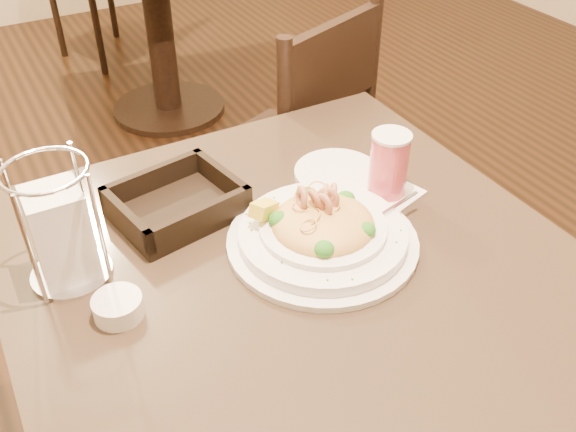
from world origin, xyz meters
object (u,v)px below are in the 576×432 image
background_table (156,2)px  butter_ramekin (118,307)px  pasta_bowl (322,231)px  napkin_caddy (61,232)px  side_plate (337,173)px  dining_chair_near (291,154)px  main_table (293,358)px  drink_glass (389,165)px  bread_basket (177,205)px

background_table → butter_ramekin: butter_ramekin is taller
pasta_bowl → napkin_caddy: napkin_caddy is taller
side_plate → dining_chair_near: bearing=71.1°
napkin_caddy → butter_ramekin: napkin_caddy is taller
main_table → dining_chair_near: dining_chair_near is taller
background_table → drink_glass: size_ratio=7.12×
main_table → side_plate: 0.36m
dining_chair_near → side_plate: (-0.16, -0.48, 0.27)m
pasta_bowl → side_plate: (0.14, 0.16, -0.02)m
napkin_caddy → pasta_bowl: bearing=-18.5°
side_plate → drink_glass: bearing=-63.1°
main_table → drink_glass: bearing=19.2°
dining_chair_near → bread_basket: size_ratio=3.92×
drink_glass → butter_ramekin: drink_glass is taller
bread_basket → side_plate: bread_basket is taller
dining_chair_near → pasta_bowl: (-0.30, -0.65, 0.29)m
dining_chair_near → pasta_bowl: dining_chair_near is taller
side_plate → butter_ramekin: butter_ramekin is taller
main_table → side_plate: size_ratio=5.37×
pasta_bowl → napkin_caddy: bearing=161.5°
napkin_caddy → main_table: bearing=-24.0°
background_table → side_plate: bearing=-97.6°
main_table → dining_chair_near: bearing=61.2°
bread_basket → side_plate: size_ratio=1.42×
dining_chair_near → butter_ramekin: (-0.65, -0.64, 0.28)m
pasta_bowl → drink_glass: (0.18, 0.07, 0.03)m
drink_glass → napkin_caddy: napkin_caddy is taller
drink_glass → bread_basket: 0.39m
butter_ramekin → dining_chair_near: bearing=44.6°
pasta_bowl → drink_glass: size_ratio=2.58×
dining_chair_near → bread_basket: (-0.48, -0.45, 0.28)m
butter_ramekin → side_plate: bearing=18.2°
dining_chair_near → napkin_caddy: bearing=15.6°
main_table → side_plate: bearing=42.3°
napkin_caddy → side_plate: 0.53m
main_table → butter_ramekin: 0.39m
drink_glass → side_plate: drink_glass is taller
dining_chair_near → drink_glass: bearing=57.2°
main_table → napkin_caddy: size_ratio=4.42×
dining_chair_near → butter_ramekin: bearing=23.3°
napkin_caddy → background_table: bearing=67.4°
pasta_bowl → bread_basket: 0.27m
main_table → dining_chair_near: size_ratio=0.97×
pasta_bowl → butter_ramekin: 0.35m
main_table → side_plate: side_plate is taller
pasta_bowl → drink_glass: drink_glass is taller
bread_basket → side_plate: 0.32m
dining_chair_near → background_table: bearing=-114.6°
background_table → side_plate: side_plate is taller
napkin_caddy → butter_ramekin: size_ratio=2.74×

